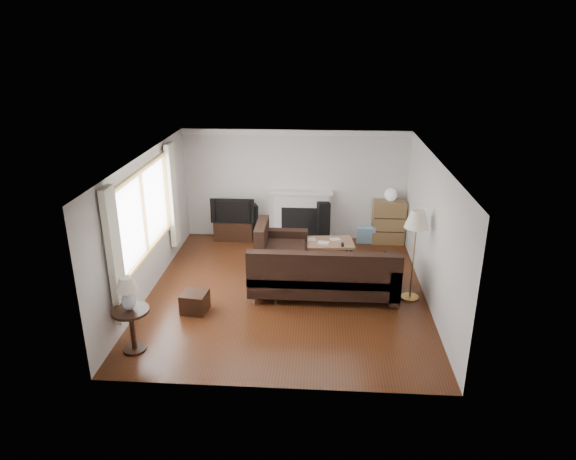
# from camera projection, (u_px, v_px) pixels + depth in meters

# --- Properties ---
(room) EXTENTS (5.10, 5.60, 2.54)m
(room) POSITION_uv_depth(u_px,v_px,m) (287.00, 228.00, 8.98)
(room) COLOR #47210F
(room) RESTS_ON ground
(window) EXTENTS (0.12, 2.74, 1.54)m
(window) POSITION_uv_depth(u_px,v_px,m) (145.00, 213.00, 8.84)
(window) COLOR olive
(window) RESTS_ON room
(curtain_near) EXTENTS (0.10, 0.35, 2.10)m
(curtain_near) POSITION_uv_depth(u_px,v_px,m) (115.00, 256.00, 7.48)
(curtain_near) COLOR white
(curtain_near) RESTS_ON room
(curtain_far) EXTENTS (0.10, 0.35, 2.10)m
(curtain_far) POSITION_uv_depth(u_px,v_px,m) (172.00, 195.00, 10.31)
(curtain_far) COLOR white
(curtain_far) RESTS_ON room
(fireplace) EXTENTS (1.40, 0.26, 1.15)m
(fireplace) POSITION_uv_depth(u_px,v_px,m) (301.00, 215.00, 11.67)
(fireplace) COLOR white
(fireplace) RESTS_ON room
(tv_stand) EXTENTS (0.88, 0.40, 0.44)m
(tv_stand) POSITION_uv_depth(u_px,v_px,m) (234.00, 230.00, 11.77)
(tv_stand) COLOR black
(tv_stand) RESTS_ON ground
(television) EXTENTS (0.99, 0.13, 0.57)m
(television) POSITION_uv_depth(u_px,v_px,m) (233.00, 209.00, 11.59)
(television) COLOR black
(television) RESTS_ON tv_stand
(speaker_left) EXTENTS (0.31, 0.34, 0.82)m
(speaker_left) POSITION_uv_depth(u_px,v_px,m) (252.00, 222.00, 11.72)
(speaker_left) COLOR black
(speaker_left) RESTS_ON ground
(speaker_right) EXTENTS (0.34, 0.37, 0.94)m
(speaker_right) POSITION_uv_depth(u_px,v_px,m) (323.00, 222.00, 11.58)
(speaker_right) COLOR black
(speaker_right) RESTS_ON ground
(bookshelf) EXTENTS (0.72, 0.34, 0.99)m
(bookshelf) POSITION_uv_depth(u_px,v_px,m) (389.00, 222.00, 11.48)
(bookshelf) COLOR olive
(bookshelf) RESTS_ON ground
(globe_lamp) EXTENTS (0.28, 0.28, 0.28)m
(globe_lamp) POSITION_uv_depth(u_px,v_px,m) (391.00, 195.00, 11.25)
(globe_lamp) COLOR white
(globe_lamp) RESTS_ON bookshelf
(sectional_sofa) EXTENTS (2.86, 2.09, 0.92)m
(sectional_sofa) POSITION_uv_depth(u_px,v_px,m) (323.00, 271.00, 9.16)
(sectional_sofa) COLOR black
(sectional_sofa) RESTS_ON ground
(coffee_table) EXTENTS (1.27, 0.78, 0.47)m
(coffee_table) POSITION_uv_depth(u_px,v_px,m) (323.00, 252.00, 10.55)
(coffee_table) COLOR #946547
(coffee_table) RESTS_ON ground
(footstool) EXTENTS (0.46, 0.46, 0.35)m
(footstool) POSITION_uv_depth(u_px,v_px,m) (195.00, 302.00, 8.71)
(footstool) COLOR black
(footstool) RESTS_ON ground
(floor_lamp) EXTENTS (0.45, 0.45, 1.66)m
(floor_lamp) POSITION_uv_depth(u_px,v_px,m) (414.00, 256.00, 8.91)
(floor_lamp) COLOR #B98840
(floor_lamp) RESTS_ON ground
(side_table) EXTENTS (0.55, 0.55, 0.69)m
(side_table) POSITION_uv_depth(u_px,v_px,m) (132.00, 330.00, 7.57)
(side_table) COLOR black
(side_table) RESTS_ON ground
(table_lamp) EXTENTS (0.32, 0.32, 0.51)m
(table_lamp) POSITION_uv_depth(u_px,v_px,m) (128.00, 294.00, 7.36)
(table_lamp) COLOR silver
(table_lamp) RESTS_ON side_table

